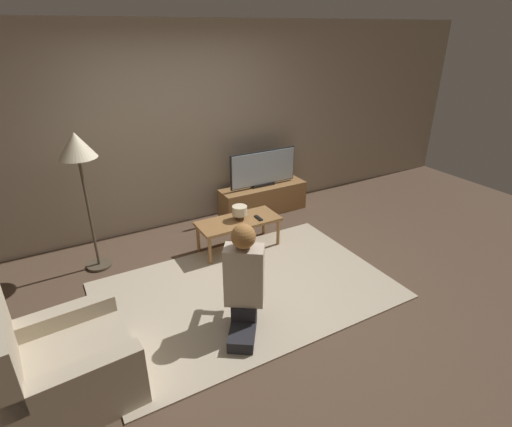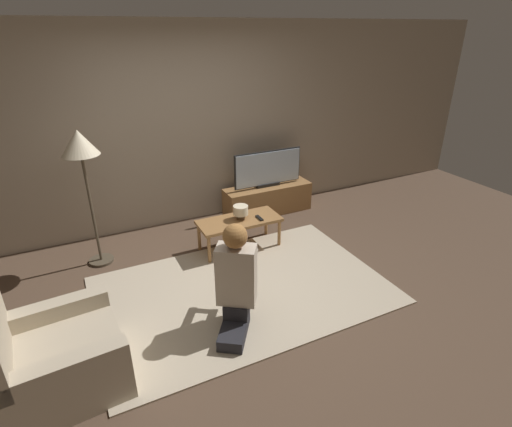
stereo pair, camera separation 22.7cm
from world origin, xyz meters
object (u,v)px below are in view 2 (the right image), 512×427
at_px(tv, 268,169).
at_px(armchair, 53,359).
at_px(floor_lamp, 81,152).
at_px(person_kneeling, 236,277).
at_px(coffee_table, 239,223).
at_px(table_lamp, 241,211).

xyz_separation_m(tv, armchair, (-2.90, -2.09, -0.41)).
height_order(floor_lamp, person_kneeling, floor_lamp).
height_order(tv, coffee_table, tv).
xyz_separation_m(coffee_table, person_kneeling, (-0.60, -1.29, 0.19)).
distance_m(floor_lamp, armchair, 2.10).
bearing_deg(armchair, coffee_table, -61.99).
relative_size(coffee_table, floor_lamp, 0.64).
relative_size(coffee_table, armchair, 1.07).
distance_m(tv, armchair, 3.60).
bearing_deg(armchair, tv, -58.28).
relative_size(floor_lamp, armchair, 1.66).
xyz_separation_m(tv, table_lamp, (-0.77, -0.76, -0.19)).
bearing_deg(table_lamp, person_kneeling, -115.74).
xyz_separation_m(floor_lamp, armchair, (-0.51, -1.74, -1.06)).
distance_m(armchair, table_lamp, 2.52).
bearing_deg(person_kneeling, tv, -89.96).
bearing_deg(tv, floor_lamp, -171.60).
bearing_deg(floor_lamp, table_lamp, -14.21).
bearing_deg(tv, person_kneeling, -124.09).
xyz_separation_m(floor_lamp, table_lamp, (1.61, -0.41, -0.83)).
relative_size(tv, table_lamp, 5.70).
relative_size(armchair, person_kneeling, 0.92).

